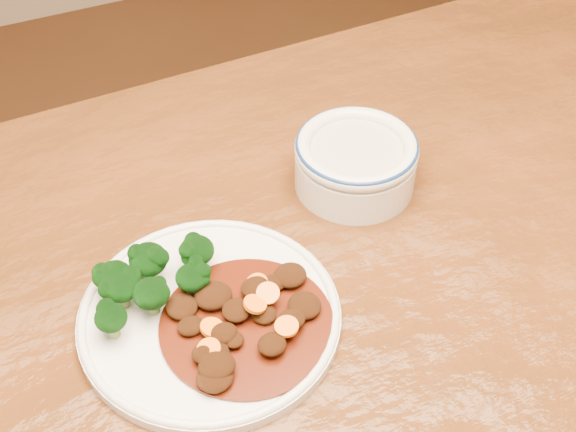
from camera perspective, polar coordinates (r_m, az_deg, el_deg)
name	(u,v)px	position (r m, az deg, el deg)	size (l,w,h in m)	color
dining_table	(319,367)	(0.85, 2.21, -10.66)	(1.53, 0.95, 0.75)	#5B2B10
dinner_plate	(210,316)	(0.78, -5.60, -7.06)	(0.25, 0.25, 0.02)	white
broccoli_florets	(147,278)	(0.79, -9.96, -4.37)	(0.13, 0.09, 0.04)	olive
mince_stew	(243,322)	(0.76, -3.22, -7.53)	(0.17, 0.17, 0.03)	#4F1608
dip_bowl	(356,161)	(0.90, 4.84, 3.94)	(0.14, 0.14, 0.06)	silver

